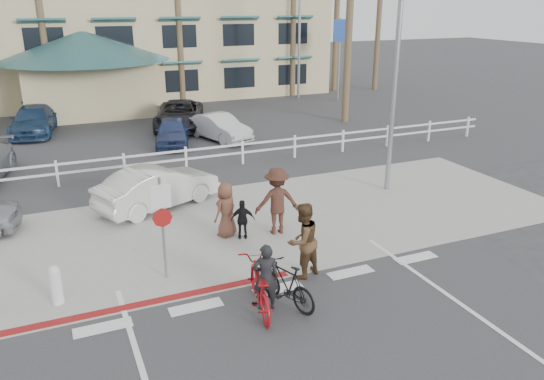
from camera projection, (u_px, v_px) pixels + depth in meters
name	position (u px, v px, depth m)	size (l,w,h in m)	color
ground	(289.00, 302.00, 12.03)	(140.00, 140.00, 0.00)	#333335
bike_path	(332.00, 352.00, 10.30)	(12.00, 16.00, 0.01)	#333335
sidewalk_plaza	(225.00, 228.00, 15.91)	(22.00, 7.00, 0.01)	gray
cross_street	(190.00, 187.00, 19.37)	(40.00, 5.00, 0.01)	#333335
parking_lot	(142.00, 132.00, 27.57)	(50.00, 16.00, 0.01)	#333335
curb_red	(146.00, 303.00, 11.94)	(7.00, 0.25, 0.02)	maroon
rail_fence	(188.00, 159.00, 21.11)	(29.40, 0.16, 1.00)	silver
building	(130.00, 12.00, 37.65)	(28.00, 16.00, 11.30)	#CABA8A
sign_post	(162.00, 224.00, 12.58)	(0.50, 0.10, 2.90)	gray
bollard_0	(56.00, 285.00, 11.80)	(0.26, 0.26, 0.95)	silver
streetlight_0	(396.00, 62.00, 17.69)	(0.60, 2.00, 9.00)	gray
streetlight_1	(299.00, 27.00, 35.65)	(0.60, 2.00, 9.50)	gray
info_sign	(339.00, 59.00, 35.33)	(1.20, 0.16, 5.60)	navy
palm_5	(177.00, 0.00, 32.93)	(4.00, 4.00, 13.00)	#193D17
palm_9	(380.00, 0.00, 38.54)	(4.00, 4.00, 13.00)	#193D17
bike_red	(259.00, 286.00, 11.57)	(0.74, 2.11, 1.11)	maroon
rider_red	(266.00, 277.00, 11.51)	(0.57, 0.37, 1.56)	black
bike_black	(286.00, 284.00, 11.73)	(0.49, 1.74, 1.05)	black
rider_black	(303.00, 241.00, 12.84)	(0.93, 0.73, 1.92)	#4E361F
pedestrian_a	(277.00, 201.00, 15.28)	(1.29, 0.74, 1.99)	#402219
pedestrian_child	(243.00, 220.00, 15.02)	(0.69, 0.29, 1.17)	black
pedestrian_b	(226.00, 210.00, 15.14)	(0.79, 0.51, 1.61)	brown
car_white_sedan	(158.00, 187.00, 17.34)	(1.45, 4.17, 1.37)	silver
lot_car_2	(172.00, 132.00, 24.93)	(1.48, 3.69, 1.26)	navy
lot_car_3	(219.00, 127.00, 25.82)	(1.32, 3.79, 1.25)	beige
lot_car_4	(34.00, 120.00, 26.99)	(1.93, 4.74, 1.38)	navy
lot_car_5	(179.00, 115.00, 28.13)	(2.37, 5.14, 1.43)	black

